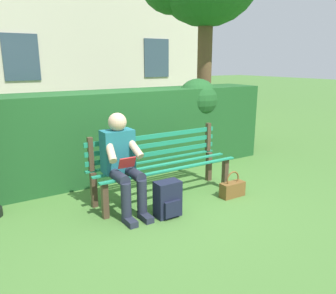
% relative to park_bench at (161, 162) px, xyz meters
% --- Properties ---
extents(ground, '(60.00, 60.00, 0.00)m').
position_rel_park_bench_xyz_m(ground, '(0.00, 0.09, -0.46)').
color(ground, '#477533').
extents(park_bench, '(1.98, 0.53, 0.89)m').
position_rel_park_bench_xyz_m(park_bench, '(0.00, 0.00, 0.00)').
color(park_bench, '#4C3828').
rests_on(park_bench, ground).
extents(person_seated, '(0.44, 0.73, 1.19)m').
position_rel_park_bench_xyz_m(person_seated, '(0.64, 0.19, 0.17)').
color(person_seated, '#1E6672').
rests_on(person_seated, ground).
extents(hedge_backdrop, '(5.90, 0.87, 1.49)m').
position_rel_park_bench_xyz_m(hedge_backdrop, '(0.37, -1.12, 0.24)').
color(hedge_backdrop, '#1E5123').
rests_on(hedge_backdrop, ground).
extents(building_facade, '(8.17, 3.28, 6.70)m').
position_rel_park_bench_xyz_m(building_facade, '(-1.37, -7.63, 2.88)').
color(building_facade, beige).
rests_on(building_facade, ground).
extents(backpack, '(0.30, 0.26, 0.43)m').
position_rel_park_bench_xyz_m(backpack, '(0.27, 0.61, -0.25)').
color(backpack, '#191E33').
rests_on(backpack, ground).
extents(handbag, '(0.35, 0.14, 0.36)m').
position_rel_park_bench_xyz_m(handbag, '(-0.78, 0.58, -0.35)').
color(handbag, brown).
rests_on(handbag, ground).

